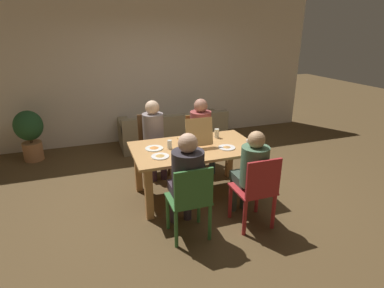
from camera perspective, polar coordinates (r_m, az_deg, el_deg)
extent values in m
plane|color=brown|center=(4.49, 0.43, -9.28)|extent=(20.00, 20.00, 0.00)
cube|color=silver|center=(6.53, -7.72, 13.46)|extent=(7.19, 0.12, 2.89)
cube|color=tan|center=(4.18, 0.45, -0.74)|extent=(1.69, 0.99, 0.04)
cube|color=tan|center=(3.83, -8.04, -9.13)|extent=(0.09, 0.09, 0.70)
cube|color=tan|center=(4.30, 11.39, -5.85)|extent=(0.09, 0.09, 0.70)
cube|color=tan|center=(4.50, -10.01, -4.54)|extent=(0.09, 0.09, 0.70)
cube|color=tan|center=(4.90, 6.98, -2.18)|extent=(0.09, 0.09, 0.70)
cylinder|color=brown|center=(5.14, 4.14, -2.47)|extent=(0.04, 0.04, 0.45)
cylinder|color=brown|center=(5.02, 0.51, -2.98)|extent=(0.04, 0.04, 0.45)
cylinder|color=brown|center=(5.48, 2.50, -0.92)|extent=(0.04, 0.04, 0.45)
cylinder|color=brown|center=(5.37, -0.94, -1.37)|extent=(0.04, 0.04, 0.45)
cube|color=brown|center=(5.16, 1.57, 0.53)|extent=(0.40, 0.46, 0.02)
cube|color=brown|center=(5.28, 0.77, 3.40)|extent=(0.38, 0.03, 0.40)
cylinder|color=#2D414E|center=(5.00, 3.80, -3.02)|extent=(0.10, 0.10, 0.47)
cylinder|color=#2D414E|center=(4.94, 1.94, -3.29)|extent=(0.10, 0.10, 0.47)
cube|color=#2D414E|center=(4.99, 2.27, 0.54)|extent=(0.31, 0.34, 0.11)
cylinder|color=#A24643|center=(5.07, 1.60, 3.57)|extent=(0.35, 0.35, 0.45)
sphere|color=#AA745E|center=(4.98, 1.64, 7.16)|extent=(0.22, 0.22, 0.22)
cylinder|color=#376F35|center=(3.68, -4.55, -12.50)|extent=(0.04, 0.04, 0.45)
cylinder|color=#376F35|center=(3.78, 1.26, -11.47)|extent=(0.04, 0.04, 0.45)
cylinder|color=#376F35|center=(3.40, -2.96, -15.58)|extent=(0.04, 0.04, 0.45)
cylinder|color=#376F35|center=(3.51, 3.34, -14.34)|extent=(0.04, 0.04, 0.45)
cube|color=#376F35|center=(3.46, -0.73, -10.17)|extent=(0.45, 0.41, 0.02)
cube|color=#376F35|center=(3.19, 0.35, -8.36)|extent=(0.42, 0.03, 0.43)
cylinder|color=#3C2F39|center=(3.79, -3.42, -11.22)|extent=(0.10, 0.10, 0.47)
cylinder|color=#3C2F39|center=(3.84, -0.86, -10.78)|extent=(0.10, 0.10, 0.47)
cube|color=#3C2F39|center=(3.56, -1.53, -8.15)|extent=(0.32, 0.30, 0.11)
cylinder|color=#302B31|center=(3.31, -0.76, -5.50)|extent=(0.35, 0.35, 0.51)
sphere|color=#D7AA8A|center=(3.17, -0.79, 0.17)|extent=(0.21, 0.21, 0.21)
cylinder|color=#53351B|center=(4.94, -4.35, -3.46)|extent=(0.04, 0.04, 0.45)
cylinder|color=#53351B|center=(4.86, -8.70, -4.03)|extent=(0.04, 0.04, 0.45)
cylinder|color=#53351B|center=(5.26, -5.38, -1.94)|extent=(0.04, 0.04, 0.45)
cylinder|color=#53351B|center=(5.19, -9.47, -2.46)|extent=(0.04, 0.04, 0.45)
cube|color=#53351B|center=(4.97, -7.09, -0.44)|extent=(0.44, 0.42, 0.02)
cube|color=#53351B|center=(5.07, -7.70, 2.96)|extent=(0.42, 0.03, 0.48)
cylinder|color=#422D41|center=(4.82, -5.32, -3.95)|extent=(0.10, 0.10, 0.47)
cylinder|color=#422D41|center=(4.79, -7.20, -4.21)|extent=(0.10, 0.10, 0.47)
cube|color=#422D41|center=(4.81, -6.75, -0.36)|extent=(0.30, 0.29, 0.11)
cylinder|color=gray|center=(4.87, -7.25, 2.86)|extent=(0.33, 0.33, 0.48)
sphere|color=beige|center=(4.78, -7.43, 6.75)|extent=(0.22, 0.22, 0.22)
cylinder|color=#AB282A|center=(3.90, 7.14, -10.55)|extent=(0.05, 0.05, 0.45)
cylinder|color=#AB282A|center=(4.07, 12.02, -9.48)|extent=(0.05, 0.05, 0.45)
cylinder|color=#AB282A|center=(3.63, 9.80, -13.38)|extent=(0.05, 0.05, 0.45)
cylinder|color=#AB282A|center=(3.80, 14.94, -12.06)|extent=(0.05, 0.05, 0.45)
cube|color=#AB282A|center=(3.72, 11.23, -8.22)|extent=(0.45, 0.44, 0.02)
cube|color=#AB282A|center=(3.47, 13.18, -6.36)|extent=(0.42, 0.03, 0.44)
cylinder|color=#364438|center=(4.04, 7.71, -9.20)|extent=(0.10, 0.10, 0.47)
cylinder|color=#364438|center=(4.11, 9.72, -8.79)|extent=(0.10, 0.10, 0.47)
cube|color=#364438|center=(3.83, 10.02, -6.30)|extent=(0.29, 0.34, 0.11)
cylinder|color=#4C7153|center=(3.59, 11.55, -4.07)|extent=(0.32, 0.32, 0.47)
sphere|color=tan|center=(3.47, 11.93, 0.80)|extent=(0.20, 0.20, 0.20)
cube|color=tan|center=(4.35, 0.33, 0.61)|extent=(0.38, 0.38, 0.03)
cylinder|color=gold|center=(4.34, 0.33, 0.86)|extent=(0.33, 0.33, 0.01)
cube|color=tan|center=(4.08, 1.39, 2.23)|extent=(0.38, 0.08, 0.37)
cylinder|color=white|center=(3.86, -5.96, -2.31)|extent=(0.23, 0.23, 0.01)
cone|color=#BF8E44|center=(3.85, -5.97, -2.11)|extent=(0.11, 0.11, 0.02)
cylinder|color=white|center=(3.91, -1.54, -1.89)|extent=(0.23, 0.23, 0.01)
cylinder|color=white|center=(4.13, -7.07, -0.81)|extent=(0.24, 0.24, 0.01)
cone|color=orange|center=(4.12, -7.08, -0.63)|extent=(0.12, 0.12, 0.02)
cylinder|color=white|center=(4.15, 6.49, -0.67)|extent=(0.23, 0.23, 0.01)
cone|color=#C08240|center=(4.14, 6.50, -0.49)|extent=(0.10, 0.10, 0.02)
cylinder|color=silver|center=(4.09, -4.20, -0.10)|extent=(0.06, 0.06, 0.12)
cylinder|color=silver|center=(4.19, 10.45, 0.09)|extent=(0.06, 0.06, 0.11)
cylinder|color=silver|center=(4.51, 4.63, 1.99)|extent=(0.07, 0.07, 0.13)
cube|color=gray|center=(6.34, -3.64, 1.76)|extent=(2.12, 0.84, 0.38)
cube|color=gray|center=(5.93, -2.81, 3.94)|extent=(2.12, 0.16, 0.31)
cube|color=gray|center=(6.09, -12.43, 3.26)|extent=(0.20, 0.80, 0.18)
cube|color=gray|center=(6.57, 4.40, 4.97)|extent=(0.20, 0.80, 0.18)
cylinder|color=#B7794C|center=(6.23, -27.47, -1.19)|extent=(0.33, 0.33, 0.34)
cylinder|color=brown|center=(6.16, -27.82, 0.79)|extent=(0.05, 0.05, 0.12)
ellipsoid|color=#25532C|center=(6.09, -28.21, 3.04)|extent=(0.48, 0.48, 0.53)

